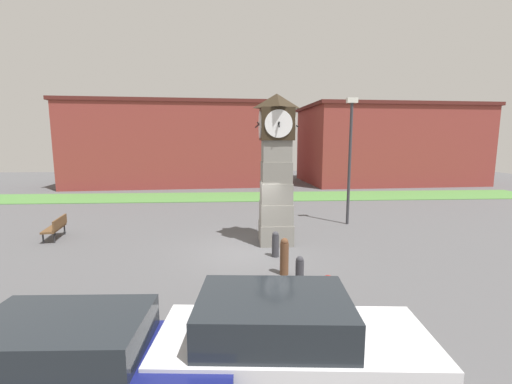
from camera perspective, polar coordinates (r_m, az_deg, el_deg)
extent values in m
plane|color=#4C4C4F|center=(12.91, -1.45, -9.78)|extent=(67.28, 67.28, 0.00)
cube|color=gray|center=(13.80, 3.29, -6.81)|extent=(1.30, 1.30, 0.81)
cube|color=gray|center=(13.61, 3.31, -3.51)|extent=(1.24, 1.24, 0.81)
cube|color=gray|center=(13.46, 3.34, -0.12)|extent=(1.19, 1.19, 0.81)
cube|color=slate|center=(13.36, 3.37, 3.33)|extent=(1.14, 1.14, 0.81)
cube|color=gray|center=(13.31, 3.41, 6.82)|extent=(1.08, 1.08, 0.81)
cube|color=#2D2316|center=(13.32, 3.45, 11.17)|extent=(1.24, 1.24, 1.21)
cylinder|color=white|center=(13.96, 3.13, 11.06)|extent=(1.02, 0.04, 1.02)
cube|color=black|center=(13.99, 3.11, 11.05)|extent=(0.06, 0.14, 0.22)
cube|color=black|center=(13.99, 3.11, 11.05)|extent=(0.04, 0.38, 0.07)
cylinder|color=white|center=(12.69, 3.80, 11.30)|extent=(1.02, 0.04, 1.02)
cube|color=black|center=(12.66, 3.82, 11.31)|extent=(0.06, 0.22, 0.13)
cube|color=black|center=(12.66, 3.82, 11.31)|extent=(0.04, 0.32, 0.27)
cylinder|color=white|center=(13.41, 6.21, 11.12)|extent=(0.04, 1.02, 1.02)
cube|color=black|center=(13.42, 6.35, 11.12)|extent=(0.12, 0.06, 0.23)
cube|color=black|center=(13.42, 6.35, 11.12)|extent=(0.36, 0.04, 0.21)
cylinder|color=white|center=(13.26, 0.65, 11.20)|extent=(0.04, 1.02, 1.02)
cube|color=black|center=(13.26, 0.51, 11.20)|extent=(0.17, 0.06, 0.21)
cube|color=black|center=(13.26, 0.51, 11.20)|extent=(0.32, 0.04, 0.27)
pyramid|color=#2D2316|center=(13.39, 3.48, 14.91)|extent=(1.30, 1.30, 0.54)
cylinder|color=maroon|center=(8.22, 11.83, -17.54)|extent=(0.28, 0.28, 0.94)
sphere|color=maroon|center=(8.01, 11.95, -14.24)|extent=(0.25, 0.25, 0.25)
cylinder|color=#333338|center=(9.64, 7.27, -13.70)|extent=(0.23, 0.23, 0.84)
sphere|color=#333338|center=(9.48, 7.32, -11.14)|extent=(0.20, 0.20, 0.20)
cylinder|color=brown|center=(10.65, 4.74, -11.03)|extent=(0.26, 0.26, 0.99)
sphere|color=brown|center=(10.48, 4.77, -8.27)|extent=(0.24, 0.24, 0.24)
cylinder|color=#333338|center=(12.21, 3.26, -8.99)|extent=(0.25, 0.25, 0.77)
sphere|color=#333338|center=(12.09, 3.28, -7.08)|extent=(0.22, 0.22, 0.22)
cylinder|color=black|center=(8.36, -36.65, -19.84)|extent=(0.66, 0.28, 0.64)
cube|color=navy|center=(6.49, -26.27, -24.92)|extent=(4.64, 1.94, 0.61)
cube|color=#1E2328|center=(6.35, -29.61, -20.00)|extent=(2.58, 1.72, 0.53)
cylinder|color=black|center=(6.91, -11.06, -24.44)|extent=(0.65, 0.25, 0.64)
cylinder|color=black|center=(7.87, -33.45, -21.36)|extent=(0.65, 0.25, 0.64)
cube|color=silver|center=(6.28, 6.26, -24.93)|extent=(4.60, 2.23, 0.67)
cube|color=#1E2328|center=(5.93, 2.94, -19.75)|extent=(2.58, 1.92, 0.64)
cylinder|color=black|center=(7.42, 17.12, -22.17)|extent=(0.66, 0.27, 0.64)
cylinder|color=black|center=(7.22, -6.44, -22.75)|extent=(0.66, 0.27, 0.64)
cube|color=brown|center=(16.60, -30.64, -5.23)|extent=(0.75, 1.66, 0.08)
cube|color=brown|center=(16.47, -29.88, -4.38)|extent=(0.31, 1.59, 0.40)
cylinder|color=#262628|center=(17.30, -30.56, -5.47)|extent=(0.06, 0.06, 0.45)
cylinder|color=#262628|center=(16.12, -31.95, -6.53)|extent=(0.06, 0.06, 0.45)
cylinder|color=#262628|center=(17.18, -29.29, -5.46)|extent=(0.06, 0.06, 0.45)
cylinder|color=#262628|center=(15.99, -30.60, -6.54)|extent=(0.06, 0.06, 0.45)
cylinder|color=#333338|center=(17.07, 15.32, 4.36)|extent=(0.14, 0.14, 5.81)
cube|color=silver|center=(17.13, 15.73, 14.50)|extent=(0.50, 0.24, 0.24)
cube|color=maroon|center=(32.72, -13.86, 7.51)|extent=(18.17, 8.22, 7.20)
cube|color=#4F1E1B|center=(32.88, -14.10, 14.05)|extent=(18.72, 8.46, 0.30)
cube|color=maroon|center=(36.09, 20.94, 7.16)|extent=(16.18, 9.92, 7.05)
cube|color=#4F1E1B|center=(36.22, 21.26, 12.97)|extent=(16.67, 10.22, 0.30)
cube|color=#477A38|center=(24.99, 1.01, -0.74)|extent=(40.37, 4.13, 0.04)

